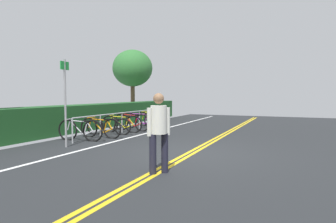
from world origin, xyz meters
TOP-DOWN VIEW (x-y plane):
  - ground_plane at (0.00, 0.00)m, footprint 29.02×10.15m
  - centre_line_yellow_inner at (0.00, -0.08)m, footprint 26.12×0.10m
  - centre_line_yellow_outer at (0.00, 0.08)m, footprint 26.12×0.10m
  - bike_lane_stripe_white at (0.00, 2.94)m, footprint 26.12×0.12m
  - bike_rack at (2.90, 3.97)m, footprint 5.87×0.05m
  - bicycle_0 at (0.51, 4.10)m, footprint 0.46×1.71m
  - bicycle_1 at (1.34, 3.89)m, footprint 0.46×1.74m
  - bicycle_2 at (2.14, 4.08)m, footprint 0.63×1.71m
  - bicycle_3 at (2.90, 4.00)m, footprint 0.59×1.70m
  - bicycle_4 at (3.65, 3.97)m, footprint 0.46×1.84m
  - bicycle_5 at (4.55, 4.01)m, footprint 0.70×1.74m
  - bicycle_6 at (5.37, 3.87)m, footprint 0.46×1.77m
  - pedestrian at (-2.14, -0.08)m, footprint 0.40×0.35m
  - sign_post_near at (-0.62, 3.68)m, footprint 0.36×0.06m
  - hedge_backdrop at (4.40, 6.07)m, footprint 14.82×1.15m
  - tree_mid at (9.03, 7.05)m, footprint 2.51×2.51m

SIDE VIEW (x-z plane):
  - ground_plane at x=0.00m, z-range -0.05..0.00m
  - centre_line_yellow_inner at x=0.00m, z-range 0.00..0.00m
  - centre_line_yellow_outer at x=0.00m, z-range 0.00..0.00m
  - bike_lane_stripe_white at x=0.00m, z-range 0.00..0.00m
  - bicycle_2 at x=2.14m, z-range -0.02..0.67m
  - bicycle_3 at x=2.90m, z-range -0.02..0.73m
  - bicycle_6 at x=5.37m, z-range -0.02..0.73m
  - bicycle_1 at x=1.34m, z-range -0.02..0.74m
  - bicycle_0 at x=0.51m, z-range -0.02..0.74m
  - bicycle_5 at x=4.55m, z-range -0.02..0.74m
  - bicycle_4 at x=3.65m, z-range -0.02..0.75m
  - hedge_backdrop at x=4.40m, z-range 0.00..1.10m
  - bike_rack at x=2.90m, z-range 0.20..1.03m
  - pedestrian at x=-2.14m, z-range 0.11..1.70m
  - sign_post_near at x=-0.62m, z-range 0.24..2.82m
  - tree_mid at x=9.03m, z-range 1.00..5.36m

